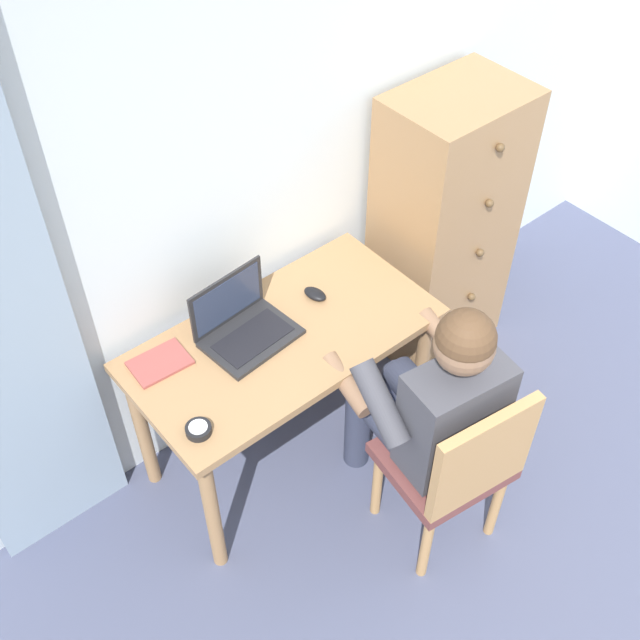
{
  "coord_description": "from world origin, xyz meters",
  "views": [
    {
      "loc": [
        -1.42,
        0.17,
        2.9
      ],
      "look_at": [
        -0.13,
        1.72,
        0.83
      ],
      "focal_mm": 44.22,
      "sensor_mm": 36.0,
      "label": 1
    }
  ],
  "objects_px": {
    "computer_mouse": "(316,293)",
    "dresser": "(444,228)",
    "desk": "(284,356)",
    "laptop": "(243,325)",
    "person_seated": "(430,400)",
    "desk_clock": "(199,429)",
    "notebook_pad": "(160,363)",
    "chair": "(456,465)"
  },
  "relations": [
    {
      "from": "dresser",
      "to": "chair",
      "type": "bearing_deg",
      "value": -132.71
    },
    {
      "from": "desk",
      "to": "dresser",
      "type": "relative_size",
      "value": 0.89
    },
    {
      "from": "chair",
      "to": "notebook_pad",
      "type": "distance_m",
      "value": 1.14
    },
    {
      "from": "desk",
      "to": "computer_mouse",
      "type": "height_order",
      "value": "computer_mouse"
    },
    {
      "from": "person_seated",
      "to": "laptop",
      "type": "height_order",
      "value": "person_seated"
    },
    {
      "from": "dresser",
      "to": "computer_mouse",
      "type": "distance_m",
      "value": 0.77
    },
    {
      "from": "computer_mouse",
      "to": "desk_clock",
      "type": "relative_size",
      "value": 1.11
    },
    {
      "from": "dresser",
      "to": "desk_clock",
      "type": "xyz_separation_m",
      "value": [
        -1.49,
        -0.28,
        0.08
      ]
    },
    {
      "from": "laptop",
      "to": "computer_mouse",
      "type": "height_order",
      "value": "laptop"
    },
    {
      "from": "person_seated",
      "to": "desk_clock",
      "type": "xyz_separation_m",
      "value": [
        -0.73,
        0.37,
        0.07
      ]
    },
    {
      "from": "chair",
      "to": "notebook_pad",
      "type": "height_order",
      "value": "chair"
    },
    {
      "from": "person_seated",
      "to": "computer_mouse",
      "type": "bearing_deg",
      "value": 90.91
    },
    {
      "from": "computer_mouse",
      "to": "notebook_pad",
      "type": "relative_size",
      "value": 0.48
    },
    {
      "from": "notebook_pad",
      "to": "chair",
      "type": "bearing_deg",
      "value": -51.11
    },
    {
      "from": "person_seated",
      "to": "notebook_pad",
      "type": "relative_size",
      "value": 5.7
    },
    {
      "from": "desk",
      "to": "person_seated",
      "type": "distance_m",
      "value": 0.6
    },
    {
      "from": "desk",
      "to": "computer_mouse",
      "type": "bearing_deg",
      "value": 20.28
    },
    {
      "from": "chair",
      "to": "computer_mouse",
      "type": "xyz_separation_m",
      "value": [
        0.01,
        0.81,
        0.25
      ]
    },
    {
      "from": "desk",
      "to": "laptop",
      "type": "height_order",
      "value": "laptop"
    },
    {
      "from": "chair",
      "to": "notebook_pad",
      "type": "bearing_deg",
      "value": 125.81
    },
    {
      "from": "notebook_pad",
      "to": "desk_clock",
      "type": "bearing_deg",
      "value": -96.8
    },
    {
      "from": "chair",
      "to": "desk_clock",
      "type": "distance_m",
      "value": 0.94
    },
    {
      "from": "dresser",
      "to": "desk",
      "type": "bearing_deg",
      "value": -173.59
    },
    {
      "from": "desk_clock",
      "to": "notebook_pad",
      "type": "relative_size",
      "value": 0.43
    },
    {
      "from": "notebook_pad",
      "to": "computer_mouse",
      "type": "bearing_deg",
      "value": -4.58
    },
    {
      "from": "computer_mouse",
      "to": "person_seated",
      "type": "bearing_deg",
      "value": -100.49
    },
    {
      "from": "desk_clock",
      "to": "dresser",
      "type": "bearing_deg",
      "value": 10.77
    },
    {
      "from": "dresser",
      "to": "computer_mouse",
      "type": "xyz_separation_m",
      "value": [
        -0.76,
        -0.03,
        0.08
      ]
    },
    {
      "from": "person_seated",
      "to": "notebook_pad",
      "type": "xyz_separation_m",
      "value": [
        -0.67,
        0.72,
        0.06
      ]
    },
    {
      "from": "laptop",
      "to": "computer_mouse",
      "type": "distance_m",
      "value": 0.34
    },
    {
      "from": "chair",
      "to": "laptop",
      "type": "distance_m",
      "value": 0.94
    },
    {
      "from": "person_seated",
      "to": "chair",
      "type": "bearing_deg",
      "value": -97.26
    },
    {
      "from": "dresser",
      "to": "chair",
      "type": "xyz_separation_m",
      "value": [
        -0.77,
        -0.84,
        -0.17
      ]
    },
    {
      "from": "computer_mouse",
      "to": "desk_clock",
      "type": "distance_m",
      "value": 0.77
    },
    {
      "from": "computer_mouse",
      "to": "dresser",
      "type": "bearing_deg",
      "value": -9.5
    },
    {
      "from": "chair",
      "to": "notebook_pad",
      "type": "relative_size",
      "value": 4.19
    },
    {
      "from": "person_seated",
      "to": "desk_clock",
      "type": "height_order",
      "value": "person_seated"
    },
    {
      "from": "desk",
      "to": "dresser",
      "type": "xyz_separation_m",
      "value": [
        0.99,
        0.11,
        0.05
      ]
    },
    {
      "from": "desk",
      "to": "desk_clock",
      "type": "bearing_deg",
      "value": -160.79
    },
    {
      "from": "desk",
      "to": "computer_mouse",
      "type": "distance_m",
      "value": 0.28
    },
    {
      "from": "notebook_pad",
      "to": "person_seated",
      "type": "bearing_deg",
      "value": -43.84
    },
    {
      "from": "desk",
      "to": "desk_clock",
      "type": "relative_size",
      "value": 13.14
    }
  ]
}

